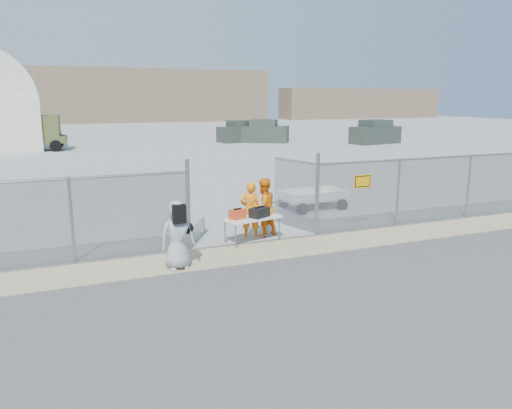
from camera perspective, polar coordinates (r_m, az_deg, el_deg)
name	(u,v)px	position (r m, az deg, el deg)	size (l,w,h in m)	color
ground	(286,262)	(12.87, 3.43, -6.52)	(160.00, 160.00, 0.00)	#444444
tarmac_inside	(106,139)	(53.38, -16.78, 7.17)	(160.00, 80.00, 0.01)	#9D9D9D
dirt_strip	(270,250)	(13.73, 1.60, -5.28)	(44.00, 1.60, 0.01)	tan
distant_hills	(112,96)	(89.56, -16.18, 11.86)	(140.00, 6.00, 9.00)	#7F684F
chain_link_fence	(256,205)	(14.34, 0.00, 0.00)	(40.00, 0.20, 2.20)	gray
folding_table	(253,230)	(14.48, -0.40, -2.89)	(1.70, 0.71, 0.72)	white
orange_bag	(237,214)	(14.23, -2.15, -1.11)	(0.43, 0.28, 0.27)	#E7441E
black_duffel	(259,212)	(14.40, 0.40, -0.91)	(0.58, 0.34, 0.28)	black
security_worker_left	(250,210)	(14.80, -0.66, -0.63)	(0.62, 0.41, 1.69)	orange
security_worker_right	(263,207)	(14.95, 0.84, -0.34)	(0.86, 0.67, 1.77)	orange
visitor	(178,235)	(12.25, -8.95, -3.46)	(0.83, 0.54, 1.70)	#A5A4AA
utility_trailer	(313,199)	(18.89, 6.49, 0.64)	(3.16, 1.63, 0.76)	white
military_truck	(26,133)	(43.31, -24.76, 7.39)	(5.82, 2.15, 2.78)	#525A2C
parked_vehicle_near	(241,132)	(47.83, -1.71, 8.34)	(4.37, 1.98, 1.98)	#343C35
parked_vehicle_mid	(264,131)	(47.32, 0.88, 8.36)	(4.59, 2.08, 2.08)	#343C35
parked_vehicle_far	(375,132)	(47.27, 13.47, 8.05)	(4.67, 2.11, 2.11)	#343C35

